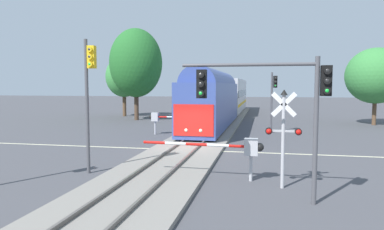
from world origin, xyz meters
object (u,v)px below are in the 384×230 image
(maple_right_background, at_px, (376,76))
(pine_left_background, at_px, (124,77))
(traffic_signal_far_side, at_px, (273,92))
(oak_behind_train, at_px, (136,63))
(traffic_signal_median, at_px, (89,85))
(commuter_train, at_px, (224,96))
(traffic_signal_near_right, at_px, (275,93))
(crossing_gate_far, at_px, (162,118))
(crossing_signal_mast, at_px, (283,128))
(crossing_gate_near, at_px, (239,148))

(maple_right_background, bearing_deg, pine_left_background, 170.30)
(traffic_signal_far_side, bearing_deg, oak_behind_train, 150.95)
(traffic_signal_median, bearing_deg, commuter_train, 83.56)
(traffic_signal_near_right, xyz_separation_m, traffic_signal_far_side, (0.41, 18.47, -0.28))
(crossing_gate_far, relative_size, pine_left_background, 0.71)
(traffic_signal_median, distance_m, pine_left_background, 31.14)
(commuter_train, distance_m, crossing_signal_mast, 28.32)
(crossing_gate_near, bearing_deg, pine_left_background, 120.38)
(crossing_signal_mast, relative_size, traffic_signal_far_side, 0.75)
(commuter_train, height_order, traffic_signal_near_right, commuter_train)
(traffic_signal_median, bearing_deg, pine_left_background, 109.56)
(commuter_train, height_order, crossing_signal_mast, commuter_train)
(traffic_signal_near_right, height_order, oak_behind_train, oak_behind_train)
(maple_right_background, relative_size, pine_left_background, 0.99)
(crossing_gate_near, bearing_deg, oak_behind_train, 119.18)
(crossing_gate_far, height_order, pine_left_background, pine_left_background)
(maple_right_background, relative_size, oak_behind_train, 0.74)
(crossing_gate_near, xyz_separation_m, traffic_signal_near_right, (1.36, -2.58, 2.34))
(traffic_signal_far_side, distance_m, oak_behind_train, 17.94)
(traffic_signal_far_side, height_order, traffic_signal_median, traffic_signal_median)
(maple_right_background, distance_m, pine_left_background, 29.59)
(traffic_signal_near_right, relative_size, maple_right_background, 0.63)
(crossing_signal_mast, relative_size, pine_left_background, 0.49)
(maple_right_background, bearing_deg, traffic_signal_near_right, -111.78)
(crossing_gate_far, bearing_deg, traffic_signal_near_right, -61.32)
(crossing_gate_far, relative_size, traffic_signal_near_right, 1.14)
(traffic_signal_far_side, relative_size, pine_left_background, 0.65)
(commuter_train, distance_m, crossing_gate_far, 14.49)
(commuter_train, bearing_deg, traffic_signal_near_right, -80.43)
(commuter_train, bearing_deg, maple_right_background, -10.04)
(crossing_gate_near, relative_size, crossing_gate_far, 0.93)
(traffic_signal_median, bearing_deg, traffic_signal_far_side, 62.19)
(commuter_train, xyz_separation_m, pine_left_background, (-13.48, 2.21, 2.41))
(crossing_gate_far, bearing_deg, crossing_signal_mast, -57.15)
(oak_behind_train, bearing_deg, commuter_train, 14.03)
(oak_behind_train, bearing_deg, maple_right_background, -0.59)
(crossing_signal_mast, height_order, traffic_signal_median, traffic_signal_median)
(traffic_signal_far_side, xyz_separation_m, oak_behind_train, (-15.43, 8.57, 3.19))
(crossing_gate_near, xyz_separation_m, traffic_signal_far_side, (1.77, 15.89, 2.06))
(traffic_signal_near_right, height_order, traffic_signal_far_side, traffic_signal_far_side)
(crossing_gate_near, distance_m, crossing_gate_far, 14.83)
(pine_left_background, bearing_deg, crossing_signal_mast, -57.84)
(oak_behind_train, bearing_deg, traffic_signal_median, -74.18)
(commuter_train, relative_size, traffic_signal_far_side, 7.82)
(crossing_signal_mast, bearing_deg, crossing_gate_far, 122.85)
(crossing_signal_mast, bearing_deg, pine_left_background, 122.16)
(crossing_gate_near, relative_size, oak_behind_train, 0.49)
(maple_right_background, height_order, oak_behind_train, oak_behind_train)
(crossing_signal_mast, relative_size, traffic_signal_near_right, 0.77)
(crossing_gate_far, relative_size, traffic_signal_median, 0.93)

